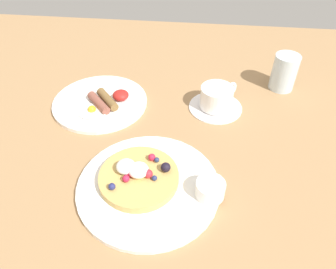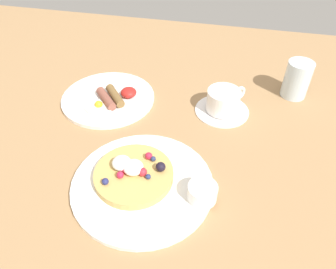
# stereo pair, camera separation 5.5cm
# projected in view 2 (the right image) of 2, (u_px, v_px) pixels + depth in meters

# --- Properties ---
(ground_plane) EXTENTS (1.97, 1.37, 0.03)m
(ground_plane) POSITION_uv_depth(u_px,v_px,m) (156.00, 155.00, 0.72)
(ground_plane) COLOR #A07950
(pancake_plate) EXTENTS (0.28, 0.28, 0.01)m
(pancake_plate) POSITION_uv_depth(u_px,v_px,m) (142.00, 184.00, 0.63)
(pancake_plate) COLOR white
(pancake_plate) RESTS_ON ground_plane
(pancake_with_berries) EXTENTS (0.16, 0.16, 0.04)m
(pancake_with_berries) POSITION_uv_depth(u_px,v_px,m) (133.00, 173.00, 0.63)
(pancake_with_berries) COLOR tan
(pancake_with_berries) RESTS_ON pancake_plate
(syrup_ramekin) EXTENTS (0.06, 0.06, 0.03)m
(syrup_ramekin) POSITION_uv_depth(u_px,v_px,m) (202.00, 192.00, 0.59)
(syrup_ramekin) COLOR white
(syrup_ramekin) RESTS_ON pancake_plate
(breakfast_plate) EXTENTS (0.24, 0.24, 0.01)m
(breakfast_plate) POSITION_uv_depth(u_px,v_px,m) (108.00, 98.00, 0.85)
(breakfast_plate) COLOR white
(breakfast_plate) RESTS_ON ground_plane
(fried_breakfast) EXTENTS (0.12, 0.12, 0.02)m
(fried_breakfast) POSITION_uv_depth(u_px,v_px,m) (112.00, 98.00, 0.82)
(fried_breakfast) COLOR brown
(fried_breakfast) RESTS_ON breakfast_plate
(coffee_saucer) EXTENTS (0.13, 0.13, 0.01)m
(coffee_saucer) POSITION_uv_depth(u_px,v_px,m) (222.00, 110.00, 0.81)
(coffee_saucer) COLOR white
(coffee_saucer) RESTS_ON ground_plane
(coffee_cup) EXTENTS (0.09, 0.09, 0.05)m
(coffee_cup) POSITION_uv_depth(u_px,v_px,m) (224.00, 100.00, 0.79)
(coffee_cup) COLOR white
(coffee_cup) RESTS_ON coffee_saucer
(water_glass) EXTENTS (0.07, 0.07, 0.10)m
(water_glass) POSITION_uv_depth(u_px,v_px,m) (297.00, 79.00, 0.83)
(water_glass) COLOR silver
(water_glass) RESTS_ON ground_plane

